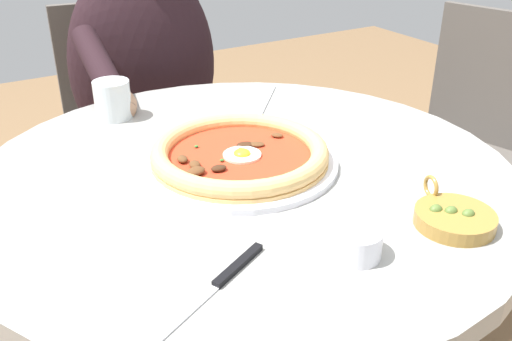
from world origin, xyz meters
TOP-DOWN VIEW (x-y plane):
  - dining_table at (0.00, 0.00)m, footprint 0.89×0.89m
  - pizza_on_plate at (0.00, -0.02)m, footprint 0.32×0.32m
  - water_glass at (0.11, -0.33)m, footprint 0.07×0.07m
  - steak_knife at (0.16, 0.24)m, footprint 0.19×0.10m
  - ramekin_capers at (-0.00, 0.28)m, footprint 0.07×0.07m
  - olive_pan at (-0.16, 0.29)m, footprint 0.11×0.13m
  - fork_utensil at (-0.20, -0.25)m, footprint 0.13×0.14m
  - diner_person at (-0.06, -0.63)m, footprint 0.39×0.49m
  - cafe_chair_diner at (-0.08, -0.76)m, footprint 0.46×0.46m
  - cafe_chair_spare_far at (-0.83, -0.21)m, footprint 0.50×0.50m

SIDE VIEW (x-z plane):
  - cafe_chair_spare_far at x=-0.83m, z-range 0.09..0.91m
  - diner_person at x=-0.06m, z-range -0.06..1.08m
  - cafe_chair_diner at x=-0.08m, z-range 0.10..0.93m
  - dining_table at x=0.00m, z-range 0.20..0.91m
  - fork_utensil at x=-0.20m, z-range 0.71..0.71m
  - steak_knife at x=0.16m, z-range 0.71..0.72m
  - olive_pan at x=-0.16m, z-range 0.70..0.74m
  - pizza_on_plate at x=0.00m, z-range 0.71..0.75m
  - ramekin_capers at x=0.00m, z-range 0.71..0.75m
  - water_glass at x=0.11m, z-range 0.71..0.78m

